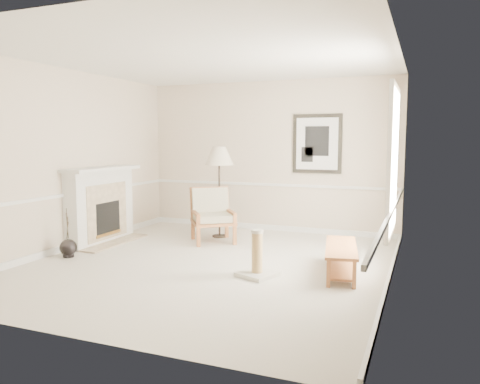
% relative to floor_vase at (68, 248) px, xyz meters
% --- Properties ---
extents(ground, '(5.50, 5.50, 0.00)m').
position_rel_floor_vase_xyz_m(ground, '(2.15, 0.45, -0.14)').
color(ground, silver).
rests_on(ground, ground).
extents(room, '(5.04, 5.54, 2.92)m').
position_rel_floor_vase_xyz_m(room, '(2.29, 0.53, 1.73)').
color(room, beige).
rests_on(room, ground).
extents(fireplace, '(0.64, 1.64, 1.31)m').
position_rel_floor_vase_xyz_m(fireplace, '(-0.19, 1.05, 0.50)').
color(fireplace, white).
rests_on(fireplace, ground).
extents(floor_vase, '(0.26, 0.26, 0.75)m').
position_rel_floor_vase_xyz_m(floor_vase, '(0.00, 0.00, 0.00)').
color(floor_vase, black).
rests_on(floor_vase, ground).
extents(armchair, '(1.01, 1.02, 0.93)m').
position_rel_floor_vase_xyz_m(armchair, '(1.54, 1.87, 0.36)').
color(armchair, '#A25B34').
rests_on(armchair, ground).
extents(floor_lamp, '(0.58, 0.58, 1.65)m').
position_rel_floor_vase_xyz_m(floor_lamp, '(1.53, 2.21, 1.30)').
color(floor_lamp, black).
rests_on(floor_lamp, ground).
extents(bench, '(0.63, 1.38, 0.38)m').
position_rel_floor_vase_xyz_m(bench, '(4.00, 0.63, 0.12)').
color(bench, '#A25B34').
rests_on(bench, ground).
extents(scratching_post, '(0.56, 0.56, 0.62)m').
position_rel_floor_vase_xyz_m(scratching_post, '(3.00, 0.12, 0.06)').
color(scratching_post, beige).
rests_on(scratching_post, ground).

